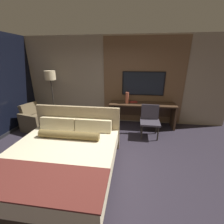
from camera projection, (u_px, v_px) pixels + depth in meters
The scene contains 10 objects.
ground_plane at pixel (99, 170), 3.02m from camera, with size 16.00×16.00×0.00m, color #28232D.
wall_back_tv_panel at pixel (119, 81), 4.94m from camera, with size 7.20×0.09×2.80m.
bed at pixel (62, 159), 2.86m from camera, with size 2.03×2.13×1.05m.
desk at pixel (142, 110), 4.85m from camera, with size 2.06×0.57×0.77m.
tv at pixel (143, 84), 4.79m from camera, with size 1.34×0.04×0.75m.
desk_chair at pixel (150, 118), 4.22m from camera, with size 0.54×0.54×0.88m.
armchair_by_window at pixel (38, 120), 4.69m from camera, with size 0.90×0.93×0.81m.
floor_lamp at pixel (51, 80), 4.75m from camera, with size 0.34×0.34×1.75m.
vase_tall at pixel (127, 98), 4.69m from camera, with size 0.10×0.10×0.35m.
book at pixel (133, 102), 4.84m from camera, with size 0.26×0.22×0.03m.
Camera 1 is at (0.58, -2.39, 2.12)m, focal length 24.00 mm.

